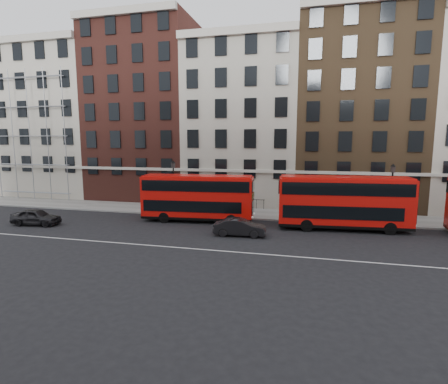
% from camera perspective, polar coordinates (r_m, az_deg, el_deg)
% --- Properties ---
extents(ground, '(120.00, 120.00, 0.00)m').
position_cam_1_polar(ground, '(26.47, -4.16, -7.92)').
color(ground, black).
rests_on(ground, ground).
extents(pavement, '(80.00, 5.00, 0.15)m').
position_cam_1_polar(pavement, '(36.29, 1.01, -3.31)').
color(pavement, gray).
rests_on(pavement, ground).
extents(kerb, '(80.00, 0.30, 0.16)m').
position_cam_1_polar(kerb, '(33.91, 0.06, -4.13)').
color(kerb, gray).
rests_on(kerb, ground).
extents(road_centre_line, '(70.00, 0.12, 0.01)m').
position_cam_1_polar(road_centre_line, '(24.66, -5.62, -9.15)').
color(road_centre_line, white).
rests_on(road_centre_line, ground).
extents(building_terrace, '(64.00, 11.95, 22.00)m').
position_cam_1_polar(building_terrace, '(42.92, 2.90, 12.12)').
color(building_terrace, beige).
rests_on(building_terrace, ground).
extents(bus_b, '(10.39, 3.34, 4.29)m').
position_cam_1_polar(bus_b, '(32.26, -4.39, -0.78)').
color(bus_b, red).
rests_on(bus_b, ground).
extents(bus_c, '(10.87, 3.49, 4.49)m').
position_cam_1_polar(bus_c, '(30.75, 18.87, -1.46)').
color(bus_c, red).
rests_on(bus_c, ground).
extents(car_rear, '(4.40, 2.17, 1.45)m').
position_cam_1_polar(car_rear, '(35.24, -28.34, -3.60)').
color(car_rear, black).
rests_on(car_rear, ground).
extents(car_front, '(4.21, 1.76, 1.35)m').
position_cam_1_polar(car_front, '(27.60, 2.60, -5.77)').
color(car_front, black).
rests_on(car_front, ground).
extents(lamp_post_left, '(0.44, 0.44, 5.33)m').
position_cam_1_polar(lamp_post_left, '(35.58, -8.24, 1.27)').
color(lamp_post_left, black).
rests_on(lamp_post_left, pavement).
extents(lamp_post_right, '(0.44, 0.44, 5.33)m').
position_cam_1_polar(lamp_post_right, '(33.47, 25.66, 0.09)').
color(lamp_post_right, black).
rests_on(lamp_post_right, pavement).
extents(iron_railings, '(6.60, 0.06, 1.00)m').
position_cam_1_polar(iron_railings, '(38.29, 1.75, -1.82)').
color(iron_railings, black).
rests_on(iron_railings, pavement).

